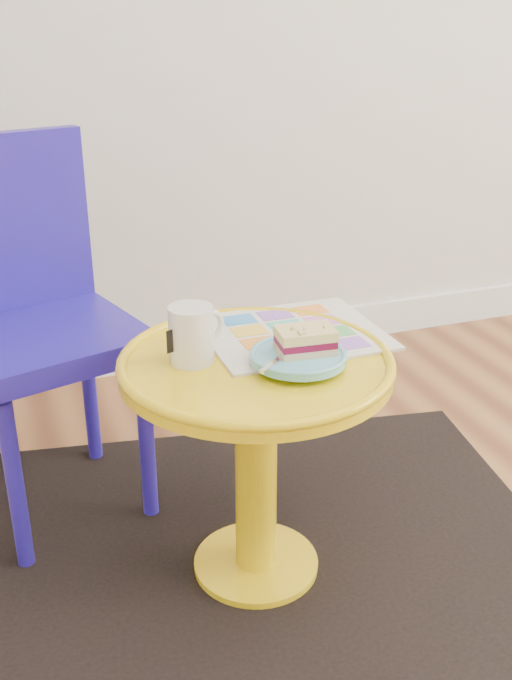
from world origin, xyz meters
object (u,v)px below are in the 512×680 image
object	(u,v)px
mug	(192,333)
newspaper	(292,333)
side_table	(256,424)
plate	(298,358)
chair	(31,307)

from	to	relation	value
mug	newspaper	bearing A→B (deg)	-8.01
newspaper	mug	world-z (taller)	mug
mug	side_table	bearing A→B (deg)	-39.77
newspaper	plate	xyz separation A→B (m)	(-0.05, -0.14, 0.01)
chair	newspaper	size ratio (longest dim) A/B	2.44
newspaper	plate	distance (m)	0.15
chair	side_table	bearing A→B (deg)	-65.01
chair	plate	distance (m)	0.63
chair	newspaper	xyz separation A→B (m)	(0.47, -0.33, 0.00)
mug	plate	xyz separation A→B (m)	(0.17, -0.09, -0.04)
plate	chair	bearing A→B (deg)	132.01
newspaper	side_table	bearing A→B (deg)	-140.86
side_table	mug	distance (m)	0.22
chair	plate	bearing A→B (deg)	-63.93
side_table	newspaper	xyz separation A→B (m)	(0.11, 0.09, 0.14)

